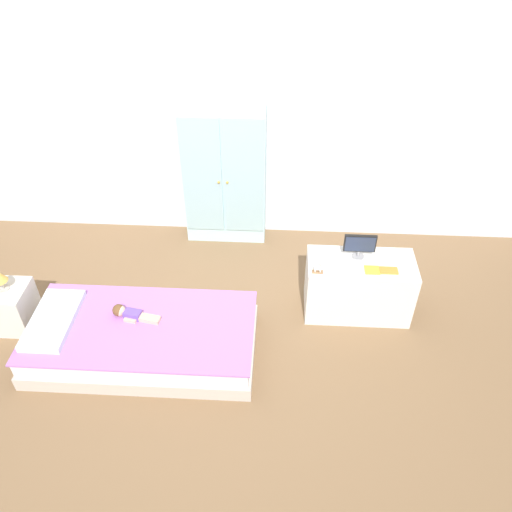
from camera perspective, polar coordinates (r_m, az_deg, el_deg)
name	(u,v)px	position (r m, az deg, el deg)	size (l,w,h in m)	color
ground_plane	(212,340)	(4.29, -4.96, -9.35)	(10.00, 10.00, 0.02)	brown
back_wall	(225,105)	(4.77, -3.49, 16.47)	(6.40, 0.05, 2.70)	silver
bed	(143,338)	(4.18, -12.50, -8.98)	(1.77, 0.88, 0.29)	beige
pillow	(53,320)	(4.28, -21.74, -6.63)	(0.32, 0.63, 0.06)	silver
doll	(127,313)	(4.15, -14.18, -6.17)	(0.39, 0.15, 0.10)	#6B4CB2
nightstand	(11,307)	(4.71, -25.69, -5.15)	(0.34, 0.34, 0.40)	silver
wardrobe	(224,175)	(4.91, -3.55, 9.01)	(0.78, 0.25, 1.44)	silver
tv_stand	(358,287)	(4.41, 11.35, -3.37)	(0.88, 0.43, 0.53)	silver
tv_monitor	(360,245)	(4.21, 11.53, 1.25)	(0.26, 0.10, 0.22)	#99999E
rocking_horse_toy	(319,268)	(4.05, 7.03, -1.32)	(0.09, 0.04, 0.11)	#8E6642
book_yellow	(372,270)	(4.17, 12.84, -1.54)	(0.12, 0.10, 0.01)	gold
book_orange	(389,270)	(4.19, 14.60, -1.58)	(0.15, 0.08, 0.01)	orange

